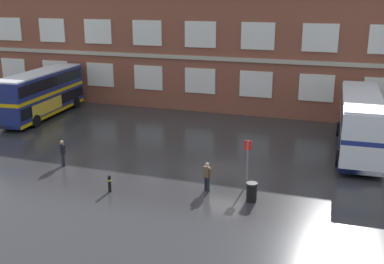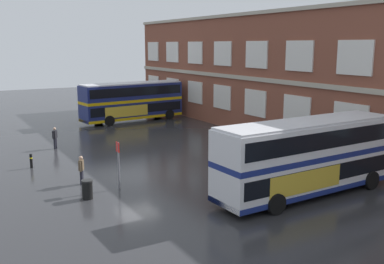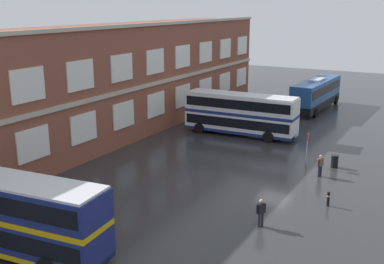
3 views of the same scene
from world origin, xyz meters
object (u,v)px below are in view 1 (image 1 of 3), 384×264
(waiting_passenger, at_px, (207,175))
(second_passenger, at_px, (63,152))
(double_decker_middle, at_px, (360,122))
(double_decker_near, at_px, (42,93))
(safety_bollard_west, at_px, (110,183))
(station_litter_bin, at_px, (252,192))
(bus_stand_flag, at_px, (247,158))

(waiting_passenger, bearing_deg, second_passenger, 175.20)
(second_passenger, bearing_deg, double_decker_middle, 27.06)
(double_decker_near, height_order, second_passenger, double_decker_near)
(waiting_passenger, bearing_deg, double_decker_middle, 51.54)
(waiting_passenger, xyz_separation_m, safety_bollard_west, (-5.09, -1.87, -0.44))
(double_decker_near, distance_m, second_passenger, 13.69)
(station_litter_bin, bearing_deg, safety_bollard_west, -169.73)
(waiting_passenger, bearing_deg, station_litter_bin, -10.19)
(second_passenger, relative_size, bus_stand_flag, 0.63)
(double_decker_middle, distance_m, bus_stand_flag, 10.31)
(double_decker_middle, bearing_deg, double_decker_near, 177.59)
(station_litter_bin, bearing_deg, double_decker_near, 151.85)
(double_decker_middle, relative_size, second_passenger, 6.52)
(waiting_passenger, relative_size, station_litter_bin, 1.65)
(double_decker_middle, relative_size, waiting_passenger, 6.52)
(bus_stand_flag, relative_size, station_litter_bin, 2.62)
(double_decker_near, distance_m, safety_bollard_west, 19.03)
(second_passenger, bearing_deg, safety_bollard_west, -29.19)
(bus_stand_flag, height_order, station_litter_bin, bus_stand_flag)
(bus_stand_flag, height_order, safety_bollard_west, bus_stand_flag)
(double_decker_middle, bearing_deg, bus_stand_flag, -125.58)
(double_decker_near, xyz_separation_m, second_passenger, (9.01, -10.24, -1.22))
(double_decker_middle, distance_m, safety_bollard_west, 17.64)
(double_decker_middle, distance_m, station_litter_bin, 11.78)
(double_decker_middle, relative_size, safety_bollard_west, 11.67)
(bus_stand_flag, bearing_deg, double_decker_near, 155.50)
(second_passenger, height_order, station_litter_bin, second_passenger)
(second_passenger, bearing_deg, double_decker_near, 131.35)
(double_decker_near, bearing_deg, second_passenger, -48.65)
(safety_bollard_west, bearing_deg, second_passenger, 150.81)
(station_litter_bin, height_order, safety_bollard_west, station_litter_bin)
(double_decker_middle, xyz_separation_m, bus_stand_flag, (-5.99, -8.37, -0.51))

